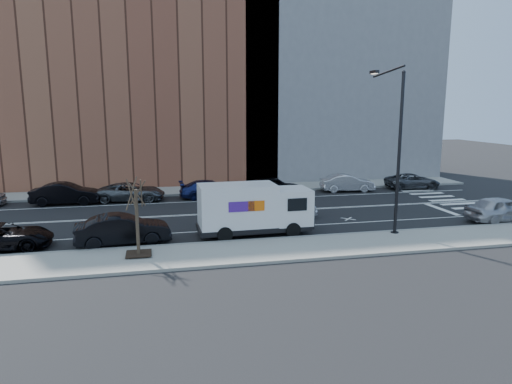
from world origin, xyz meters
name	(u,v)px	position (x,y,z in m)	size (l,w,h in m)	color
ground	(248,212)	(0.00, 0.00, 0.00)	(120.00, 120.00, 0.00)	black
sidewalk_near	(282,249)	(0.00, -8.80, 0.07)	(44.00, 3.60, 0.15)	gray
sidewalk_far	(228,189)	(0.00, 8.80, 0.07)	(44.00, 3.60, 0.15)	gray
curb_near	(273,239)	(0.00, -7.00, 0.08)	(44.00, 0.25, 0.17)	gray
curb_far	(231,193)	(0.00, 7.00, 0.08)	(44.00, 0.25, 0.17)	gray
crosswalk	(453,202)	(16.00, 0.00, 0.00)	(3.00, 14.00, 0.01)	white
road_markings	(248,212)	(0.00, 0.00, 0.00)	(40.00, 8.60, 0.01)	white
bldg_brick	(131,65)	(-8.00, 15.60, 11.00)	(26.00, 10.00, 22.00)	brown
bldg_concrete	(332,48)	(12.00, 15.60, 13.00)	(20.00, 10.00, 26.00)	slate
streetlight	(395,145)	(7.00, -6.91, 5.08)	(0.44, 4.02, 9.34)	black
street_tree	(138,229)	(-7.00, -8.40, 1.45)	(1.20, 1.20, 3.75)	black
fedex_van	(254,208)	(-0.76, -5.60, 1.54)	(6.46, 2.40, 2.93)	black
far_parked_b	(66,194)	(-12.67, 5.42, 0.81)	(1.71, 4.90, 1.61)	black
far_parked_c	(131,192)	(-8.00, 5.68, 0.70)	(2.34, 5.07, 1.41)	#505358
far_parked_d	(210,189)	(-1.92, 5.57, 0.70)	(1.97, 4.85, 1.41)	navy
far_parked_e	(273,186)	(3.20, 5.36, 0.80)	(1.88, 4.67, 1.59)	black
far_parked_f	(347,183)	(9.86, 5.83, 0.74)	(1.57, 4.49, 1.48)	silver
far_parked_g	(412,181)	(16.14, 5.99, 0.66)	(2.19, 4.75, 1.32)	#46484D
driving_sedan	(279,207)	(1.65, -2.20, 0.78)	(1.64, 4.71, 1.55)	#A1A1A5
near_parked_rear_a	(123,230)	(-7.85, -5.93, 0.80)	(1.70, 4.87, 1.60)	black
near_parked_rear_b	(1,237)	(-13.83, -5.56, 0.68)	(2.26, 4.91, 1.36)	black
near_parked_front	(501,209)	(15.18, -5.92, 0.80)	(1.88, 4.68, 1.59)	#B8B7BD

